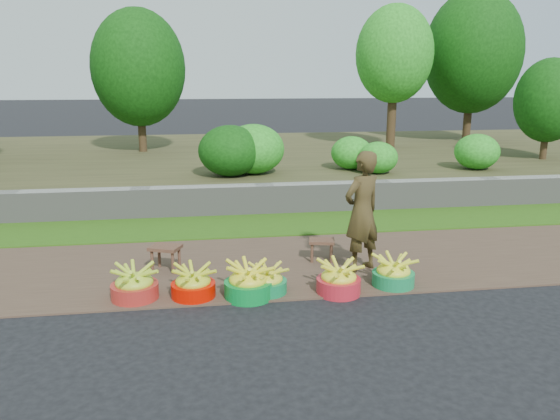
{
  "coord_description": "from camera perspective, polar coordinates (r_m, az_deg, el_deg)",
  "views": [
    {
      "loc": [
        -1.16,
        -5.67,
        2.47
      ],
      "look_at": [
        -0.12,
        1.3,
        0.75
      ],
      "focal_mm": 35.0,
      "sensor_mm": 36.0,
      "label": 1
    }
  ],
  "objects": [
    {
      "name": "dirt_shoulder",
      "position": [
        7.44,
        1.0,
        -5.61
      ],
      "size": [
        80.0,
        2.5,
        0.02
      ],
      "primitive_type": "cube",
      "color": "#4B3729",
      "rests_on": "ground"
    },
    {
      "name": "basin_d",
      "position": [
        6.41,
        -1.39,
        -7.43
      ],
      "size": [
        0.47,
        0.47,
        0.35
      ],
      "color": "#0D7B3F",
      "rests_on": "ground"
    },
    {
      "name": "stool_left",
      "position": [
        7.22,
        -11.89,
        -4.21
      ],
      "size": [
        0.46,
        0.41,
        0.33
      ],
      "rotation": [
        0.0,
        0.0,
        -0.4
      ],
      "color": "#513324",
      "rests_on": "dirt_shoulder"
    },
    {
      "name": "basin_f",
      "position": [
        6.76,
        11.76,
        -6.49
      ],
      "size": [
        0.51,
        0.51,
        0.38
      ],
      "color": "#148146",
      "rests_on": "ground"
    },
    {
      "name": "earth_bank",
      "position": [
        14.88,
        -3.91,
        5.1
      ],
      "size": [
        80.0,
        10.0,
        0.5
      ],
      "primitive_type": "cube",
      "color": "#413F21",
      "rests_on": "ground"
    },
    {
      "name": "grass_verge",
      "position": [
        9.32,
        -1.01,
        -1.52
      ],
      "size": [
        80.0,
        1.5,
        0.04
      ],
      "primitive_type": "cube",
      "color": "#2E5B12",
      "rests_on": "ground"
    },
    {
      "name": "stool_right",
      "position": [
        7.46,
        4.38,
        -3.55
      ],
      "size": [
        0.39,
        0.33,
        0.3
      ],
      "rotation": [
        0.0,
        0.0,
        -0.22
      ],
      "color": "#513324",
      "rests_on": "dirt_shoulder"
    },
    {
      "name": "retaining_wall",
      "position": [
        10.08,
        -1.65,
        1.13
      ],
      "size": [
        80.0,
        0.35,
        0.55
      ],
      "primitive_type": "cube",
      "color": "gray",
      "rests_on": "ground"
    },
    {
      "name": "ground_plane",
      "position": [
        6.29,
        2.89,
        -9.41
      ],
      "size": [
        120.0,
        120.0,
        0.0
      ],
      "primitive_type": "plane",
      "color": "black",
      "rests_on": "ground"
    },
    {
      "name": "basin_e",
      "position": [
        6.45,
        6.15,
        -7.23
      ],
      "size": [
        0.52,
        0.52,
        0.39
      ],
      "color": "red",
      "rests_on": "ground"
    },
    {
      "name": "basin_c",
      "position": [
        6.3,
        -3.33,
        -7.56
      ],
      "size": [
        0.56,
        0.56,
        0.41
      ],
      "color": "#057F2E",
      "rests_on": "ground"
    },
    {
      "name": "basin_a",
      "position": [
        6.45,
        -14.96,
        -7.57
      ],
      "size": [
        0.53,
        0.53,
        0.4
      ],
      "color": "#A7251F",
      "rests_on": "ground"
    },
    {
      "name": "vegetation",
      "position": [
        14.17,
        -22.35,
        13.81
      ],
      "size": [
        34.41,
        8.1,
        4.81
      ],
      "color": "#392917",
      "rests_on": "earth_bank"
    },
    {
      "name": "vendor_woman",
      "position": [
        7.05,
        8.57,
        -0.14
      ],
      "size": [
        0.68,
        0.6,
        1.56
      ],
      "primitive_type": "imported",
      "rotation": [
        0.0,
        0.0,
        3.64
      ],
      "color": "black",
      "rests_on": "dirt_shoulder"
    },
    {
      "name": "basin_b",
      "position": [
        6.37,
        -9.06,
        -7.64
      ],
      "size": [
        0.51,
        0.51,
        0.38
      ],
      "color": "red",
      "rests_on": "ground"
    }
  ]
}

